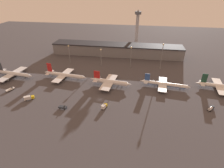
# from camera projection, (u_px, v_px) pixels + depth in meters

# --- Properties ---
(ground) EXTENTS (600.00, 600.00, 0.00)m
(ground) POSITION_uv_depth(u_px,v_px,m) (100.00, 100.00, 140.78)
(ground) COLOR #423F44
(terminal_building) EXTENTS (164.89, 22.66, 14.54)m
(terminal_building) POSITION_uv_depth(u_px,v_px,m) (117.00, 50.00, 225.79)
(terminal_building) COLOR slate
(terminal_building) RESTS_ON ground
(airplane_0) EXTENTS (43.72, 34.62, 14.02)m
(airplane_0) POSITION_uv_depth(u_px,v_px,m) (13.00, 74.00, 173.66)
(airplane_0) COLOR silver
(airplane_0) RESTS_ON ground
(airplane_1) EXTENTS (46.07, 32.13, 13.79)m
(airplane_1) POSITION_uv_depth(u_px,v_px,m) (65.00, 75.00, 171.75)
(airplane_1) COLOR silver
(airplane_1) RESTS_ON ground
(airplane_2) EXTENTS (39.13, 31.37, 12.89)m
(airplane_2) POSITION_uv_depth(u_px,v_px,m) (110.00, 82.00, 158.78)
(airplane_2) COLOR silver
(airplane_2) RESTS_ON ground
(airplane_3) EXTENTS (44.63, 28.09, 11.18)m
(airplane_3) POSITION_uv_depth(u_px,v_px,m) (164.00, 84.00, 156.70)
(airplane_3) COLOR white
(airplane_3) RESTS_ON ground
(airplane_4) EXTENTS (43.37, 31.23, 13.05)m
(airplane_4) POSITION_uv_depth(u_px,v_px,m) (221.00, 86.00, 153.42)
(airplane_4) COLOR white
(airplane_4) RESTS_ON ground
(service_vehicle_0) EXTENTS (5.30, 7.60, 2.43)m
(service_vehicle_0) POSITION_uv_depth(u_px,v_px,m) (10.00, 89.00, 152.39)
(service_vehicle_0) COLOR white
(service_vehicle_0) RESTS_ON ground
(service_vehicle_1) EXTENTS (5.85, 6.06, 2.66)m
(service_vehicle_1) POSITION_uv_depth(u_px,v_px,m) (211.00, 108.00, 128.39)
(service_vehicle_1) COLOR #282D38
(service_vehicle_1) RESTS_ON ground
(service_vehicle_2) EXTENTS (4.31, 5.98, 3.29)m
(service_vehicle_2) POSITION_uv_depth(u_px,v_px,m) (104.00, 106.00, 130.09)
(service_vehicle_2) COLOR gold
(service_vehicle_2) RESTS_ON ground
(service_vehicle_3) EXTENTS (7.78, 6.39, 3.42)m
(service_vehicle_3) POSITION_uv_depth(u_px,v_px,m) (29.00, 98.00, 139.69)
(service_vehicle_3) COLOR gold
(service_vehicle_3) RESTS_ON ground
(service_vehicle_4) EXTENTS (6.11, 2.79, 2.70)m
(service_vehicle_4) POSITION_uv_depth(u_px,v_px,m) (63.00, 107.00, 129.98)
(service_vehicle_4) COLOR #282D38
(service_vehicle_4) RESTS_ON ground
(lamp_post_0) EXTENTS (1.80, 1.80, 22.04)m
(lamp_post_0) POSITION_uv_depth(u_px,v_px,m) (69.00, 52.00, 197.78)
(lamp_post_0) COLOR slate
(lamp_post_0) RESTS_ON ground
(lamp_post_1) EXTENTS (1.80, 1.80, 19.63)m
(lamp_post_1) POSITION_uv_depth(u_px,v_px,m) (101.00, 55.00, 193.51)
(lamp_post_1) COLOR slate
(lamp_post_1) RESTS_ON ground
(lamp_post_2) EXTENTS (1.80, 1.80, 23.57)m
(lamp_post_2) POSITION_uv_depth(u_px,v_px,m) (131.00, 54.00, 187.95)
(lamp_post_2) COLOR slate
(lamp_post_2) RESTS_ON ground
(lamp_post_3) EXTENTS (1.80, 1.80, 28.60)m
(lamp_post_3) POSITION_uv_depth(u_px,v_px,m) (162.00, 54.00, 182.24)
(lamp_post_3) COLOR slate
(lamp_post_3) RESTS_ON ground
(control_tower) EXTENTS (9.00, 9.00, 50.67)m
(control_tower) POSITION_uv_depth(u_px,v_px,m) (137.00, 25.00, 253.83)
(control_tower) COLOR #99999E
(control_tower) RESTS_ON ground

